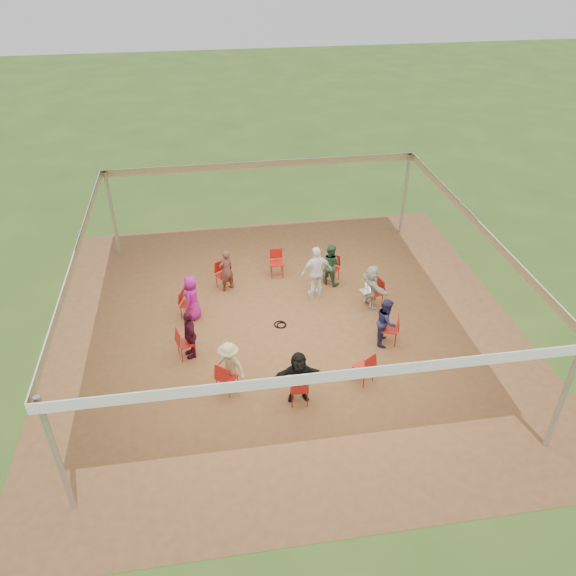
{
  "coord_description": "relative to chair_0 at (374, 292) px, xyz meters",
  "views": [
    {
      "loc": [
        -1.89,
        -12.37,
        9.72
      ],
      "look_at": [
        0.1,
        0.3,
        1.18
      ],
      "focal_mm": 35.0,
      "sensor_mm": 36.0,
      "label": 1
    }
  ],
  "objects": [
    {
      "name": "tent",
      "position": [
        -2.75,
        -0.75,
        1.92
      ],
      "size": [
        10.33,
        10.33,
        3.0
      ],
      "color": "#B2B2B7",
      "rests_on": "ground"
    },
    {
      "name": "person_seated_5",
      "position": [
        -4.46,
        -2.88,
        0.24
      ],
      "size": [
        0.97,
        0.9,
        1.38
      ],
      "primitive_type": "imported",
      "rotation": [
        0.0,
        0.0,
        -0.68
      ],
      "color": "tan",
      "rests_on": "ground"
    },
    {
      "name": "chair_0",
      "position": [
        0.0,
        0.0,
        0.0
      ],
      "size": [
        0.54,
        0.52,
        0.9
      ],
      "primitive_type": null,
      "rotation": [
        0.0,
        0.0,
        1.84
      ],
      "color": "#A61610",
      "rests_on": "ground"
    },
    {
      "name": "chair_4",
      "position": [
        -5.42,
        0.26,
        0.0
      ],
      "size": [
        0.56,
        0.55,
        0.9
      ],
      "primitive_type": null,
      "rotation": [
        0.0,
        0.0,
        -1.93
      ],
      "color": "#A61610",
      "rests_on": "ground"
    },
    {
      "name": "person_seated_6",
      "position": [
        -2.88,
        -3.48,
        0.24
      ],
      "size": [
        1.3,
        0.54,
        1.38
      ],
      "primitive_type": "imported",
      "rotation": [
        0.0,
        0.0,
        -0.05
      ],
      "color": "black",
      "rests_on": "ground"
    },
    {
      "name": "chair_2",
      "position": [
        -2.62,
        2.1,
        0.0
      ],
      "size": [
        0.44,
        0.46,
        0.9
      ],
      "primitive_type": null,
      "rotation": [
        0.0,
        0.0,
        3.09
      ],
      "color": "#A61610",
      "rests_on": "ground"
    },
    {
      "name": "chair_6",
      "position": [
        -4.54,
        -2.98,
        0.0
      ],
      "size": [
        0.6,
        0.61,
        0.9
      ],
      "primitive_type": null,
      "rotation": [
        0.0,
        0.0,
        -0.68
      ],
      "color": "#A61610",
      "rests_on": "ground"
    },
    {
      "name": "person_seated_1",
      "position": [
        -1.04,
        1.38,
        0.24
      ],
      "size": [
        0.76,
        0.72,
        1.38
      ],
      "primitive_type": "imported",
      "rotation": [
        0.0,
        0.0,
        2.47
      ],
      "color": "#264A31",
      "rests_on": "ground"
    },
    {
      "name": "chair_3",
      "position": [
        -4.32,
        1.63,
        0.0
      ],
      "size": [
        0.59,
        0.6,
        0.9
      ],
      "primitive_type": null,
      "rotation": [
        0.0,
        0.0,
        -2.56
      ],
      "color": "#A61610",
      "rests_on": "ground"
    },
    {
      "name": "person_seated_2",
      "position": [
        -4.25,
        1.53,
        0.24
      ],
      "size": [
        0.6,
        0.55,
        1.38
      ],
      "primitive_type": "imported",
      "rotation": [
        0.0,
        0.0,
        -2.56
      ],
      "color": "#562E26",
      "rests_on": "ground"
    },
    {
      "name": "chair_7",
      "position": [
        -2.89,
        -3.6,
        0.0
      ],
      "size": [
        0.44,
        0.46,
        0.9
      ],
      "primitive_type": null,
      "rotation": [
        0.0,
        0.0,
        -0.05
      ],
      "color": "#A61610",
      "rests_on": "ground"
    },
    {
      "name": "chair_1",
      "position": [
        -0.97,
        1.47,
        0.0
      ],
      "size": [
        0.6,
        0.61,
        0.9
      ],
      "primitive_type": null,
      "rotation": [
        0.0,
        0.0,
        2.47
      ],
      "color": "#A61610",
      "rests_on": "ground"
    },
    {
      "name": "chair_9",
      "position": [
        -0.08,
        -1.76,
        0.0
      ],
      "size": [
        0.56,
        0.55,
        0.9
      ],
      "primitive_type": null,
      "rotation": [
        0.0,
        0.0,
        1.21
      ],
      "color": "#A61610",
      "rests_on": "ground"
    },
    {
      "name": "chair_8",
      "position": [
        -1.19,
        -3.14,
        0.0
      ],
      "size": [
        0.59,
        0.6,
        0.9
      ],
      "primitive_type": null,
      "rotation": [
        0.0,
        0.0,
        0.58
      ],
      "color": "#A61610",
      "rests_on": "ground"
    },
    {
      "name": "laptop",
      "position": [
        -0.27,
        -0.08,
        0.2
      ],
      "size": [
        0.31,
        0.36,
        0.21
      ],
      "rotation": [
        0.0,
        0.0,
        1.84
      ],
      "color": "#B7B7BC",
      "rests_on": "ground"
    },
    {
      "name": "chair_5",
      "position": [
        -5.5,
        -1.5,
        0.0
      ],
      "size": [
        0.54,
        0.52,
        0.9
      ],
      "primitive_type": null,
      "rotation": [
        0.0,
        0.0,
        -1.3
      ],
      "color": "#A61610",
      "rests_on": "ground"
    },
    {
      "name": "person_seated_4",
      "position": [
        -5.39,
        -1.47,
        0.24
      ],
      "size": [
        0.61,
        0.89,
        1.38
      ],
      "primitive_type": "imported",
      "rotation": [
        0.0,
        0.0,
        -1.3
      ],
      "color": "#420E1D",
      "rests_on": "ground"
    },
    {
      "name": "person_seated_3",
      "position": [
        -5.31,
        0.21,
        0.24
      ],
      "size": [
        0.59,
        0.76,
        1.38
      ],
      "primitive_type": "imported",
      "rotation": [
        0.0,
        0.0,
        -1.93
      ],
      "color": "#8E1273",
      "rests_on": "ground"
    },
    {
      "name": "person_seated_7",
      "position": [
        -0.2,
        -1.72,
        0.24
      ],
      "size": [
        0.6,
        0.76,
        1.38
      ],
      "primitive_type": "imported",
      "rotation": [
        0.0,
        0.0,
        1.21
      ],
      "color": "#1E2044",
      "rests_on": "ground"
    },
    {
      "name": "standing_person",
      "position": [
        -1.6,
        0.77,
        0.39
      ],
      "size": [
        1.07,
        0.7,
        1.67
      ],
      "primitive_type": "imported",
      "rotation": [
        0.0,
        0.0,
        3.36
      ],
      "color": "white",
      "rests_on": "ground"
    },
    {
      "name": "person_seated_0",
      "position": [
        -0.12,
        -0.03,
        0.24
      ],
      "size": [
        0.8,
        1.36,
        1.38
      ],
      "primitive_type": "imported",
      "rotation": [
        0.0,
        0.0,
        1.84
      ],
      "color": "#B1AD9E",
      "rests_on": "ground"
    },
    {
      "name": "dirt_patch",
      "position": [
        -2.75,
        -0.75,
        -0.44
      ],
      "size": [
        13.0,
        13.0,
        0.0
      ],
      "primitive_type": "plane",
      "color": "brown",
      "rests_on": "ground"
    },
    {
      "name": "ground",
      "position": [
        -2.75,
        -0.75,
        -0.45
      ],
      "size": [
        80.0,
        80.0,
        0.0
      ],
      "primitive_type": "plane",
      "color": "#33531A",
      "rests_on": "ground"
    },
    {
      "name": "cable_coil",
      "position": [
        -2.88,
        -0.56,
        -0.43
      ],
      "size": [
        0.43,
        0.43,
        0.03
      ],
      "rotation": [
        0.0,
        0.0,
        0.27
      ],
      "color": "black",
      "rests_on": "ground"
    }
  ]
}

